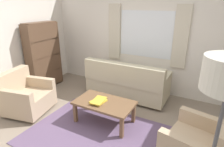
{
  "coord_description": "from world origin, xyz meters",
  "views": [
    {
      "loc": [
        1.49,
        -2.26,
        2.18
      ],
      "look_at": [
        -0.11,
        0.7,
        0.91
      ],
      "focal_mm": 30.52,
      "sensor_mm": 36.0,
      "label": 1
    }
  ],
  "objects": [
    {
      "name": "window_with_curtains",
      "position": [
        0.0,
        2.18,
        1.45
      ],
      "size": [
        1.98,
        0.07,
        1.4
      ],
      "color": "white"
    },
    {
      "name": "ground_plane",
      "position": [
        0.0,
        0.0,
        0.0
      ],
      "size": [
        6.24,
        6.24,
        0.0
      ],
      "primitive_type": "plane",
      "color": "gray"
    },
    {
      "name": "couch",
      "position": [
        -0.19,
        1.58,
        0.37
      ],
      "size": [
        1.9,
        0.82,
        0.92
      ],
      "rotation": [
        0.0,
        0.0,
        3.14
      ],
      "color": "#BCB293",
      "rests_on": "ground_plane"
    },
    {
      "name": "wall_back",
      "position": [
        0.0,
        2.26,
        1.3
      ],
      "size": [
        5.32,
        0.12,
        2.6
      ],
      "primitive_type": "cube",
      "color": "silver",
      "rests_on": "ground_plane"
    },
    {
      "name": "armchair_left",
      "position": [
        -1.77,
        -0.01,
        0.35
      ],
      "size": [
        0.98,
        0.99,
        0.88
      ],
      "rotation": [
        0.0,
        0.0,
        1.78
      ],
      "color": "tan",
      "rests_on": "ground_plane"
    },
    {
      "name": "book_stack_on_table",
      "position": [
        -0.21,
        0.36,
        0.46
      ],
      "size": [
        0.26,
        0.36,
        0.05
      ],
      "color": "gold",
      "rests_on": "coffee_table"
    },
    {
      "name": "area_rug",
      "position": [
        0.0,
        0.0,
        0.01
      ],
      "size": [
        2.47,
        1.75,
        0.01
      ],
      "primitive_type": "cube",
      "color": "#604C6B",
      "rests_on": "ground_plane"
    },
    {
      "name": "coffee_table",
      "position": [
        -0.12,
        0.42,
        0.38
      ],
      "size": [
        1.1,
        0.64,
        0.44
      ],
      "color": "brown",
      "rests_on": "ground_plane"
    },
    {
      "name": "bookshelf",
      "position": [
        -2.35,
        1.12,
        0.77
      ],
      "size": [
        0.3,
        0.94,
        1.72
      ],
      "rotation": [
        0.0,
        0.0,
        -1.57
      ],
      "color": "brown",
      "rests_on": "ground_plane"
    }
  ]
}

